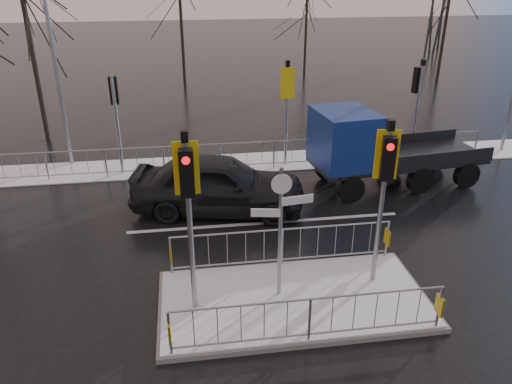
{
  "coord_description": "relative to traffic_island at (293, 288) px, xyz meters",
  "views": [
    {
      "loc": [
        -2.18,
        -8.92,
        7.0
      ],
      "look_at": [
        -0.53,
        2.14,
        1.8
      ],
      "focal_mm": 35.0,
      "sensor_mm": 36.0,
      "label": 1
    }
  ],
  "objects": [
    {
      "name": "ground",
      "position": [
        0.01,
        -0.01,
        -0.39
      ],
      "size": [
        120.0,
        120.0,
        0.0
      ],
      "primitive_type": "plane",
      "color": "black",
      "rests_on": "ground"
    },
    {
      "name": "snow_verge",
      "position": [
        0.01,
        8.59,
        -0.37
      ],
      "size": [
        30.0,
        2.0,
        0.04
      ],
      "primitive_type": "cube",
      "color": "white",
      "rests_on": "ground"
    },
    {
      "name": "lane_markings",
      "position": [
        0.01,
        -0.34,
        -0.39
      ],
      "size": [
        8.0,
        11.38,
        0.01
      ],
      "color": "silver",
      "rests_on": "ground"
    },
    {
      "name": "traffic_island",
      "position": [
        0.0,
        0.0,
        0.0
      ],
      "size": [
        6.0,
        3.04,
        4.15
      ],
      "color": "slate",
      "rests_on": "ground"
    },
    {
      "name": "far_kerb_fixtures",
      "position": [
        0.31,
        8.08,
        0.63
      ],
      "size": [
        18.0,
        0.65,
        3.83
      ],
      "color": "gray",
      "rests_on": "ground"
    },
    {
      "name": "car_far_lane",
      "position": [
        -1.27,
        4.82,
        0.5
      ],
      "size": [
        5.52,
        3.08,
        1.78
      ],
      "primitive_type": "imported",
      "rotation": [
        0.0,
        0.0,
        1.37
      ],
      "color": "black",
      "rests_on": "ground"
    },
    {
      "name": "flatbed_truck",
      "position": [
        3.71,
        5.85,
        1.05
      ],
      "size": [
        6.06,
        2.81,
        2.71
      ],
      "color": "black",
      "rests_on": "ground"
    },
    {
      "name": "tree_near_b",
      "position": [
        -7.99,
        12.49,
        4.76
      ],
      "size": [
        4.0,
        4.0,
        7.55
      ],
      "color": "black",
      "rests_on": "ground"
    },
    {
      "name": "tree_far_a",
      "position": [
        -1.99,
        21.99,
        4.43
      ],
      "size": [
        3.75,
        3.75,
        7.08
      ],
      "color": "black",
      "rests_on": "ground"
    },
    {
      "name": "tree_far_b",
      "position": [
        6.01,
        23.99,
        3.79
      ],
      "size": [
        3.25,
        3.25,
        6.14
      ],
      "color": "black",
      "rests_on": "ground"
    },
    {
      "name": "street_lamp_left",
      "position": [
        -6.42,
        9.49,
        4.1
      ],
      "size": [
        1.25,
        0.18,
        8.2
      ],
      "color": "gray",
      "rests_on": "ground"
    }
  ]
}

